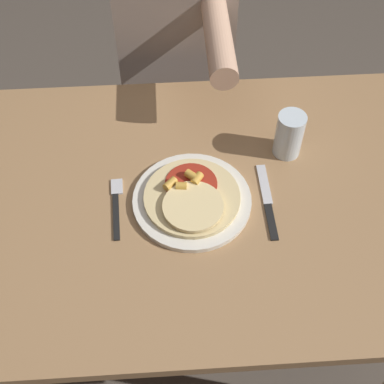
{
  "coord_description": "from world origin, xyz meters",
  "views": [
    {
      "loc": [
        -0.06,
        -0.75,
        1.78
      ],
      "look_at": [
        -0.01,
        -0.01,
        0.79
      ],
      "focal_mm": 50.0,
      "sensor_mm": 36.0,
      "label": 1
    }
  ],
  "objects_px": {
    "dining_table": "(197,224)",
    "drinking_glass": "(289,135)",
    "pizza": "(192,197)",
    "plate": "(192,200)",
    "person_diner": "(176,40)",
    "fork": "(116,204)",
    "knife": "(268,202)"
  },
  "relations": [
    {
      "from": "plate",
      "to": "person_diner",
      "type": "xyz_separation_m",
      "value": [
        -0.01,
        0.62,
        -0.01
      ]
    },
    {
      "from": "dining_table",
      "to": "plate",
      "type": "bearing_deg",
      "value": -138.53
    },
    {
      "from": "fork",
      "to": "plate",
      "type": "bearing_deg",
      "value": -1.19
    },
    {
      "from": "drinking_glass",
      "to": "person_diner",
      "type": "xyz_separation_m",
      "value": [
        -0.26,
        0.48,
        -0.07
      ]
    },
    {
      "from": "dining_table",
      "to": "person_diner",
      "type": "bearing_deg",
      "value": 92.25
    },
    {
      "from": "knife",
      "to": "drinking_glass",
      "type": "bearing_deg",
      "value": 66.06
    },
    {
      "from": "plate",
      "to": "fork",
      "type": "distance_m",
      "value": 0.18
    },
    {
      "from": "pizza",
      "to": "fork",
      "type": "height_order",
      "value": "pizza"
    },
    {
      "from": "plate",
      "to": "knife",
      "type": "distance_m",
      "value": 0.18
    },
    {
      "from": "pizza",
      "to": "person_diner",
      "type": "bearing_deg",
      "value": 90.81
    },
    {
      "from": "plate",
      "to": "pizza",
      "type": "height_order",
      "value": "pizza"
    },
    {
      "from": "fork",
      "to": "person_diner",
      "type": "distance_m",
      "value": 0.64
    },
    {
      "from": "dining_table",
      "to": "drinking_glass",
      "type": "distance_m",
      "value": 0.32
    },
    {
      "from": "dining_table",
      "to": "person_diner",
      "type": "relative_size",
      "value": 0.9
    },
    {
      "from": "person_diner",
      "to": "knife",
      "type": "bearing_deg",
      "value": -73.53
    },
    {
      "from": "dining_table",
      "to": "plate",
      "type": "xyz_separation_m",
      "value": [
        -0.01,
        -0.01,
        0.12
      ]
    },
    {
      "from": "plate",
      "to": "pizza",
      "type": "relative_size",
      "value": 1.24
    },
    {
      "from": "knife",
      "to": "person_diner",
      "type": "xyz_separation_m",
      "value": [
        -0.19,
        0.64,
        -0.01
      ]
    },
    {
      "from": "dining_table",
      "to": "drinking_glass",
      "type": "relative_size",
      "value": 9.3
    },
    {
      "from": "plate",
      "to": "knife",
      "type": "bearing_deg",
      "value": -4.43
    },
    {
      "from": "dining_table",
      "to": "pizza",
      "type": "bearing_deg",
      "value": -131.56
    },
    {
      "from": "knife",
      "to": "drinking_glass",
      "type": "distance_m",
      "value": 0.18
    },
    {
      "from": "plate",
      "to": "pizza",
      "type": "xyz_separation_m",
      "value": [
        -0.0,
        -0.0,
        0.02
      ]
    },
    {
      "from": "plate",
      "to": "person_diner",
      "type": "bearing_deg",
      "value": 90.88
    },
    {
      "from": "pizza",
      "to": "fork",
      "type": "relative_size",
      "value": 1.3
    },
    {
      "from": "plate",
      "to": "drinking_glass",
      "type": "xyz_separation_m",
      "value": [
        0.25,
        0.15,
        0.05
      ]
    },
    {
      "from": "fork",
      "to": "pizza",
      "type": "bearing_deg",
      "value": -2.58
    },
    {
      "from": "pizza",
      "to": "person_diner",
      "type": "relative_size",
      "value": 0.18
    },
    {
      "from": "drinking_glass",
      "to": "plate",
      "type": "bearing_deg",
      "value": -149.8
    },
    {
      "from": "dining_table",
      "to": "person_diner",
      "type": "distance_m",
      "value": 0.62
    },
    {
      "from": "person_diner",
      "to": "plate",
      "type": "bearing_deg",
      "value": -89.12
    },
    {
      "from": "dining_table",
      "to": "plate",
      "type": "height_order",
      "value": "plate"
    }
  ]
}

